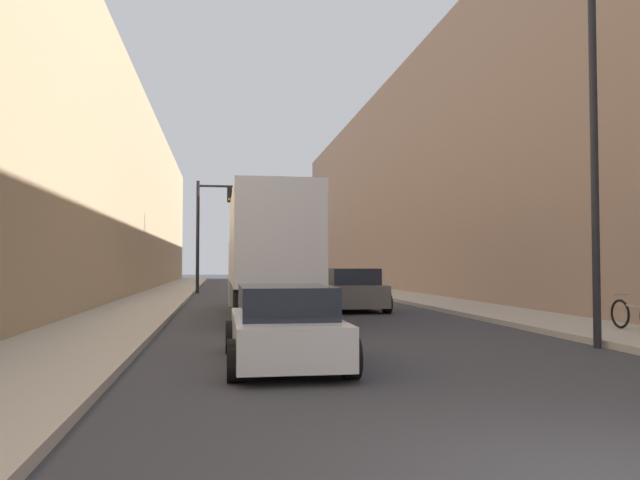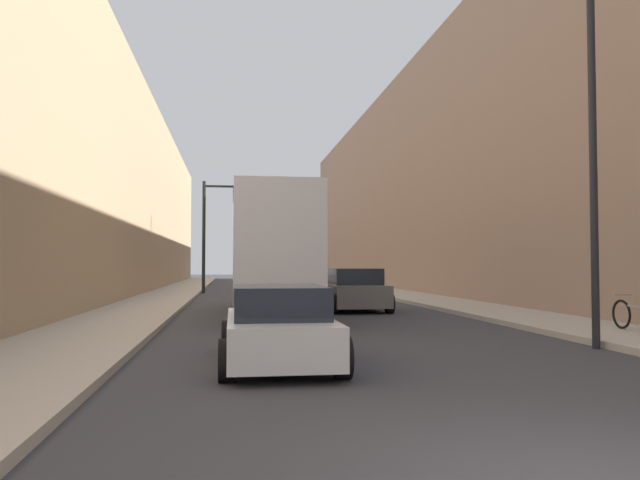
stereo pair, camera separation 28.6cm
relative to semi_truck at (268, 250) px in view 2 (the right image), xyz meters
name	(u,v)px [view 2 (the right image)]	position (x,y,z in m)	size (l,w,h in m)	color
sidewalk_right	(394,294)	(7.82, 12.38, -2.17)	(2.96, 80.00, 0.15)	#B2A899
sidewalk_left	(169,295)	(-4.55, 12.38, -2.17)	(2.96, 80.00, 0.15)	#B2A899
building_right	(469,173)	(12.30, 12.38, 4.74)	(6.00, 80.00, 13.98)	#997A66
building_left	(84,185)	(-9.03, 12.38, 3.68)	(6.00, 80.00, 11.87)	tan
semi_truck	(268,250)	(0.00, 0.00, 0.00)	(2.41, 12.32, 3.98)	silver
sedan_car	(278,327)	(-0.44, -11.04, -1.60)	(1.98, 4.29, 1.37)	silver
suv_car	(353,290)	(3.30, 1.33, -1.50)	(2.22, 4.69, 1.58)	slate
traffic_signal_gantry	(225,217)	(-1.66, 15.98, 2.35)	(5.71, 0.35, 6.72)	black
street_lamp	(592,109)	(6.19, -9.92, 2.72)	(0.44, 0.44, 7.91)	black
parked_bicycle	(636,315)	(8.24, -8.29, -1.72)	(0.44, 1.82, 0.86)	black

